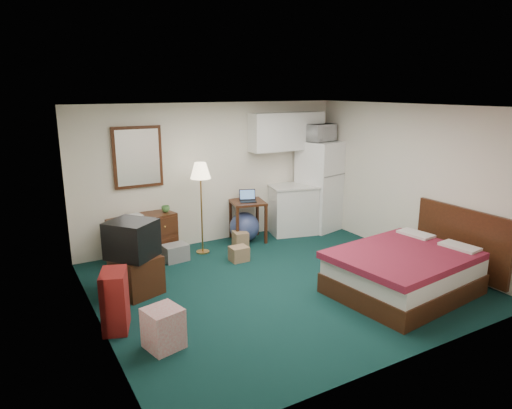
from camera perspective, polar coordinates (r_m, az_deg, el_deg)
floor at (r=6.69m, az=3.06°, el=-9.81°), size 5.00×4.50×0.01m
ceiling at (r=6.11m, az=3.37°, el=12.11°), size 5.00×4.50×0.01m
walls at (r=6.28m, az=3.21°, el=0.65°), size 5.01×4.51×2.50m
mirror at (r=7.68m, az=-14.58°, el=5.75°), size 0.80×0.06×1.00m
upper_cabinets at (r=8.67m, az=3.88°, el=9.11°), size 1.50×0.35×0.70m
headboard at (r=7.38m, az=24.28°, el=-4.18°), size 0.06×1.56×1.00m
dresser at (r=7.73m, az=-13.90°, el=-3.99°), size 1.15×0.73×0.72m
floor_lamp at (r=7.70m, az=-6.83°, el=-0.50°), size 0.37×0.37×1.55m
desk at (r=8.37m, az=-1.04°, el=-2.05°), size 0.71×0.71×0.75m
exercise_ball at (r=8.35m, az=-1.45°, el=-2.83°), size 0.58×0.58×0.54m
kitchen_counter at (r=8.82m, az=4.55°, el=-0.69°), size 0.96×0.81×0.91m
fridge at (r=9.06m, az=7.98°, el=2.34°), size 0.87×0.87×1.75m
bed at (r=6.60m, az=17.94°, el=-8.10°), size 1.99×1.64×0.59m
tv_stand at (r=6.50m, az=-14.71°, el=-8.49°), size 0.69×0.72×0.53m
suitcase at (r=5.61m, az=-17.22°, el=-11.42°), size 0.41×0.51×0.72m
retail_box at (r=5.18m, az=-11.50°, el=-14.90°), size 0.44×0.44×0.45m
file_bin at (r=7.58m, az=-10.05°, el=-5.94°), size 0.42×0.33×0.27m
cardboard_box_a at (r=7.47m, az=-2.15°, el=-6.17°), size 0.28×0.24×0.24m
cardboard_box_b at (r=8.10m, az=-1.96°, el=-4.37°), size 0.28×0.31×0.28m
laptop at (r=8.21m, az=-1.00°, el=1.03°), size 0.36×0.33×0.20m
crt_tv at (r=6.31m, az=-15.27°, el=-4.19°), size 0.79×0.80×0.50m
microwave at (r=8.90m, az=7.91°, el=9.14°), size 0.67×0.49×0.41m
book_a at (r=7.42m, az=-15.38°, el=-1.08°), size 0.14×0.10×0.21m
book_b at (r=7.59m, az=-15.40°, el=-0.64°), size 0.18×0.05×0.24m
mug at (r=7.76m, az=-11.23°, el=-0.45°), size 0.14×0.12×0.14m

